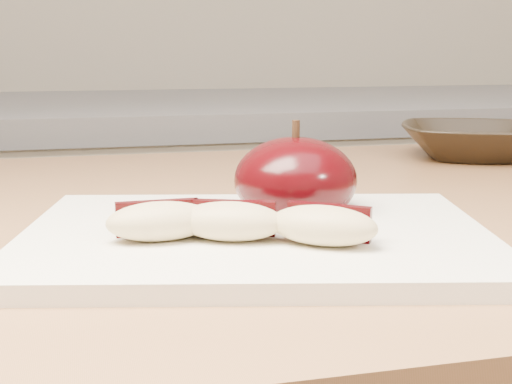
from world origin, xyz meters
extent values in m
cube|color=silver|center=(0.00, 1.20, 0.45)|extent=(2.40, 0.60, 0.90)
cube|color=slate|center=(0.00, 1.20, 0.92)|extent=(2.40, 0.62, 0.04)
cube|color=#925F3F|center=(0.00, 0.50, 0.88)|extent=(1.64, 0.64, 0.04)
cube|color=silver|center=(-0.08, 0.37, 0.91)|extent=(0.35, 0.29, 0.01)
ellipsoid|color=black|center=(-0.04, 0.42, 0.93)|extent=(0.09, 0.09, 0.06)
cylinder|color=black|center=(-0.04, 0.42, 0.97)|extent=(0.01, 0.01, 0.01)
ellipsoid|color=tan|center=(-0.15, 0.36, 0.92)|extent=(0.07, 0.03, 0.02)
cube|color=black|center=(-0.15, 0.38, 0.92)|extent=(0.05, 0.01, 0.02)
ellipsoid|color=tan|center=(-0.10, 0.35, 0.92)|extent=(0.08, 0.06, 0.02)
cube|color=black|center=(-0.10, 0.36, 0.92)|extent=(0.05, 0.03, 0.02)
ellipsoid|color=tan|center=(-0.05, 0.33, 0.92)|extent=(0.07, 0.07, 0.02)
cube|color=black|center=(-0.04, 0.34, 0.92)|extent=(0.05, 0.04, 0.02)
imported|color=black|center=(0.26, 0.69, 0.92)|extent=(0.22, 0.22, 0.04)
camera|label=1|loc=(-0.19, -0.07, 1.03)|focal=50.00mm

